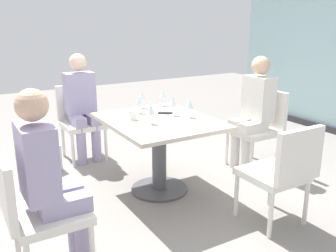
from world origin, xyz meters
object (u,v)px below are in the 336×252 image
Objects in this scene: dining_table_main at (159,138)px; chair_front_right at (34,208)px; handbag_0 at (47,157)px; chair_side_end at (80,117)px; cell_phone_on_table at (165,113)px; wine_glass_3 at (142,96)px; coffee_cup at (133,115)px; chair_far_right at (282,169)px; wine_glass_5 at (173,102)px; wine_glass_2 at (151,110)px; person_near_window at (254,107)px; wine_glass_0 at (139,100)px; wine_glass_4 at (163,94)px; person_front_right at (49,175)px; wine_glass_1 at (189,104)px; chair_near_window at (260,124)px; person_side_end at (82,102)px.

chair_front_right reaches higher than dining_table_main.
chair_side_end is at bearing 87.37° from handbag_0.
chair_side_end reaches higher than cell_phone_on_table.
coffee_cup is (0.38, -0.29, -0.09)m from wine_glass_3.
chair_far_right is 1.25m from wine_glass_5.
wine_glass_2 is at bearing 20.66° from coffee_cup.
person_near_window is at bearing 85.09° from coffee_cup.
wine_glass_0 reaches higher than chair_front_right.
wine_glass_2 reaches higher than cell_phone_on_table.
chair_far_right is 1.62m from wine_glass_4.
person_near_window is at bearing 34.82° from handbag_0.
wine_glass_5 is at bearing 119.27° from person_front_right.
person_front_right is at bearing -46.36° from wine_glass_3.
wine_glass_3 reaches higher than cell_phone_on_table.
dining_table_main is 1.20m from chair_far_right.
person_front_right reaches higher than wine_glass_1.
chair_front_right is at bearing -62.21° from wine_glass_2.
chair_near_window is 2.44m from handbag_0.
wine_glass_4 is at bearing 85.90° from wine_glass_3.
coffee_cup is (-0.22, -0.08, -0.09)m from wine_glass_2.
chair_side_end is 1.49m from wine_glass_2.
wine_glass_3 is (-0.18, 0.12, 0.00)m from wine_glass_0.
chair_side_end is 2.57m from chair_far_right.
chair_side_end and chair_front_right have the same top height.
chair_far_right is (0.36, 1.84, 0.00)m from chair_front_right.
dining_table_main is at bearing 125.37° from wine_glass_2.
chair_side_end is 0.69× the size of person_near_window.
wine_glass_0 is at bearing 140.23° from coffee_cup.
chair_front_right is at bearing -68.23° from wine_glass_1.
person_near_window is 6.81× the size of wine_glass_0.
wine_glass_1 is (0.08, -0.91, 0.16)m from person_near_window.
person_side_end is 0.85m from wine_glass_3.
wine_glass_2 is at bearing -54.63° from dining_table_main.
cell_phone_on_table is at bearing -165.00° from wine_glass_5.
dining_table_main is 0.36m from wine_glass_2.
wine_glass_5 is 0.42m from coffee_cup.
wine_glass_4 is (-1.56, -0.20, 0.37)m from chair_far_right.
wine_glass_4 is at bearing 124.32° from coffee_cup.
wine_glass_5 is (0.25, 0.24, 0.00)m from wine_glass_0.
dining_table_main reaches higher than handbag_0.
person_side_end reaches higher than chair_far_right.
coffee_cup is at bearing -94.56° from chair_near_window.
chair_front_right is 2.63m from person_near_window.
wine_glass_2 is 0.42m from cell_phone_on_table.
wine_glass_1 reaches higher than handbag_0.
dining_table_main is 1.38m from chair_side_end.
person_side_end is at bearing -138.07° from wine_glass_4.
person_front_right is at bearing -18.62° from cell_phone_on_table.
wine_glass_2 is at bearing -85.96° from person_near_window.
wine_glass_0 is 1.00× the size of wine_glass_1.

